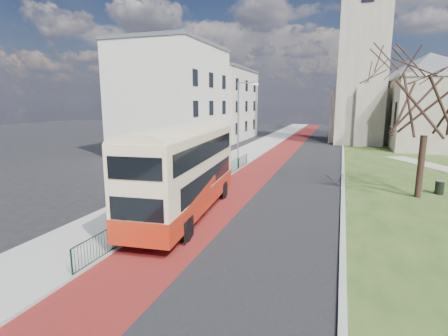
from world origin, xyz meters
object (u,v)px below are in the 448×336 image
at_px(streetlamp, 240,117).
at_px(litter_bin, 439,187).
at_px(bus, 185,167).
at_px(winter_tree_near, 430,84).

distance_m(streetlamp, litter_bin, 19.27).
distance_m(streetlamp, bus, 18.57).
relative_size(bus, litter_bin, 12.37).
relative_size(winter_tree_near, litter_bin, 11.05).
bearing_deg(litter_bin, bus, -146.80).
height_order(winter_tree_near, litter_bin, winter_tree_near).
xyz_separation_m(bus, litter_bin, (14.27, 9.34, -2.20)).
relative_size(streetlamp, litter_bin, 8.55).
bearing_deg(litter_bin, streetlamp, 151.46).
xyz_separation_m(streetlamp, litter_bin, (16.55, -9.00, -4.08)).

